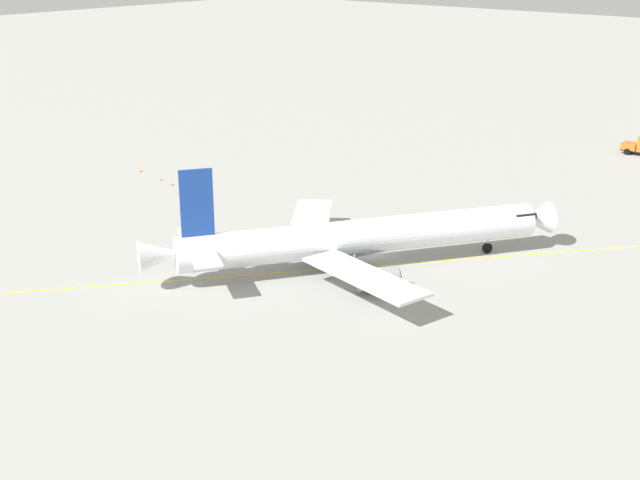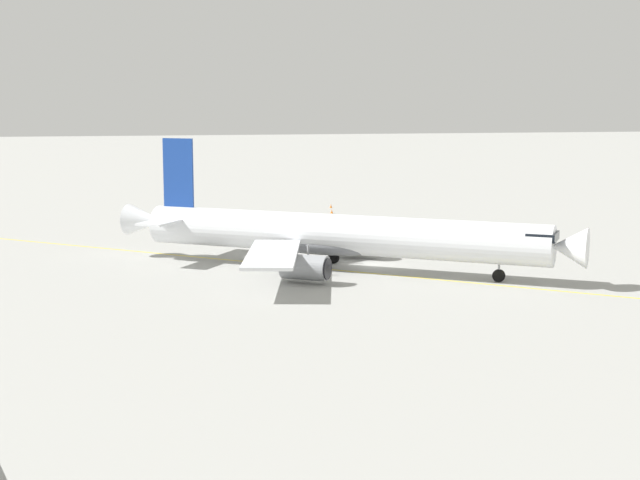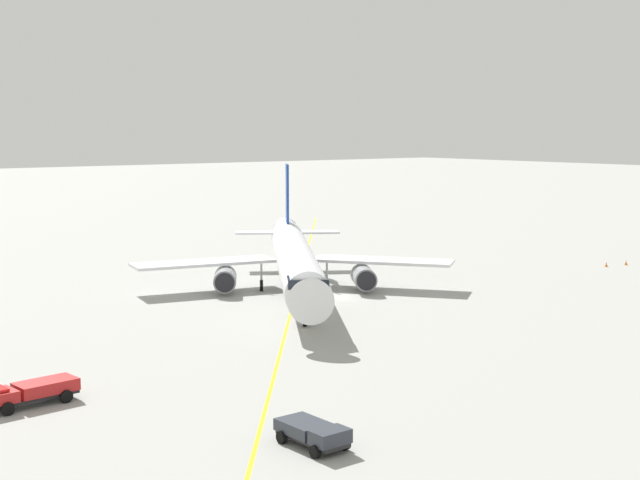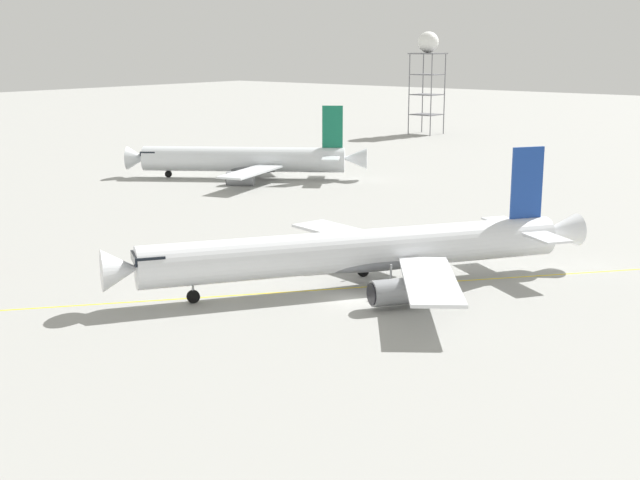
{
  "view_description": "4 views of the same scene",
  "coord_description": "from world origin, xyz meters",
  "px_view_note": "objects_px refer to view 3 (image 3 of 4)",
  "views": [
    {
      "loc": [
        -69.1,
        -51.79,
        32.38
      ],
      "look_at": [
        -6.03,
        1.49,
        2.87
      ],
      "focal_mm": 47.81,
      "sensor_mm": 36.0,
      "label": 1
    },
    {
      "loc": [
        -21.93,
        -84.38,
        15.83
      ],
      "look_at": [
        -5.17,
        -0.69,
        2.69
      ],
      "focal_mm": 52.7,
      "sensor_mm": 36.0,
      "label": 2
    },
    {
      "loc": [
        66.84,
        -52.72,
        15.76
      ],
      "look_at": [
        -3.62,
        1.07,
        4.99
      ],
      "focal_mm": 51.57,
      "sensor_mm": 36.0,
      "label": 3
    },
    {
      "loc": [
        55.61,
        40.95,
        21.12
      ],
      "look_at": [
        -2.09,
        -4.96,
        4.13
      ],
      "focal_mm": 48.32,
      "sensor_mm": 36.0,
      "label": 4
    }
  ],
  "objects_px": {
    "baggage_truck_truck": "(313,433)",
    "safety_cone_near": "(606,264)",
    "airliner_main": "(295,260)",
    "ops_pickup_truck": "(32,391)",
    "safety_cone_mid": "(626,263)"
  },
  "relations": [
    {
      "from": "baggage_truck_truck",
      "to": "safety_cone_near",
      "type": "height_order",
      "value": "baggage_truck_truck"
    },
    {
      "from": "airliner_main",
      "to": "safety_cone_near",
      "type": "relative_size",
      "value": 70.88
    },
    {
      "from": "safety_cone_near",
      "to": "airliner_main",
      "type": "bearing_deg",
      "value": -101.7
    },
    {
      "from": "ops_pickup_truck",
      "to": "safety_cone_mid",
      "type": "bearing_deg",
      "value": -176.6
    },
    {
      "from": "airliner_main",
      "to": "safety_cone_mid",
      "type": "bearing_deg",
      "value": 111.18
    },
    {
      "from": "airliner_main",
      "to": "baggage_truck_truck",
      "type": "height_order",
      "value": "airliner_main"
    },
    {
      "from": "safety_cone_mid",
      "to": "airliner_main",
      "type": "bearing_deg",
      "value": -101.64
    },
    {
      "from": "safety_cone_near",
      "to": "ops_pickup_truck",
      "type": "bearing_deg",
      "value": -80.3
    },
    {
      "from": "ops_pickup_truck",
      "to": "airliner_main",
      "type": "bearing_deg",
      "value": -154.19
    },
    {
      "from": "baggage_truck_truck",
      "to": "safety_cone_near",
      "type": "bearing_deg",
      "value": 112.19
    },
    {
      "from": "safety_cone_near",
      "to": "safety_cone_mid",
      "type": "bearing_deg",
      "value": 79.08
    },
    {
      "from": "ops_pickup_truck",
      "to": "safety_cone_near",
      "type": "height_order",
      "value": "ops_pickup_truck"
    },
    {
      "from": "airliner_main",
      "to": "baggage_truck_truck",
      "type": "bearing_deg",
      "value": -1.81
    },
    {
      "from": "airliner_main",
      "to": "safety_cone_mid",
      "type": "relative_size",
      "value": 70.88
    },
    {
      "from": "ops_pickup_truck",
      "to": "safety_cone_near",
      "type": "xyz_separation_m",
      "value": [
        -12.22,
        71.5,
        -0.53
      ]
    }
  ]
}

